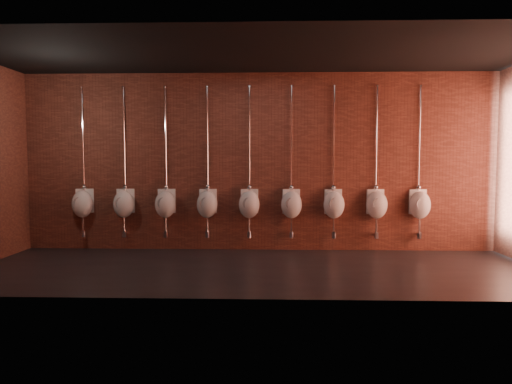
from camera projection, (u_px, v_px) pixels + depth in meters
ground at (256, 269)px, 6.87m from camera, size 8.50×8.50×0.00m
room_shell at (256, 135)px, 6.73m from camera, size 8.54×3.04×3.22m
urinal_0 at (83, 203)px, 8.27m from camera, size 0.43×0.39×2.72m
urinal_1 at (124, 203)px, 8.25m from camera, size 0.43×0.39×2.72m
urinal_2 at (165, 203)px, 8.22m from camera, size 0.43×0.39×2.72m
urinal_3 at (207, 203)px, 8.20m from camera, size 0.43×0.39×2.72m
urinal_4 at (249, 203)px, 8.17m from camera, size 0.43×0.39×2.72m
urinal_5 at (291, 204)px, 8.15m from camera, size 0.43×0.39×2.72m
urinal_6 at (334, 204)px, 8.13m from camera, size 0.43×0.39×2.72m
urinal_7 at (377, 204)px, 8.10m from camera, size 0.43×0.39×2.72m
urinal_8 at (420, 204)px, 8.08m from camera, size 0.43×0.39×2.72m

